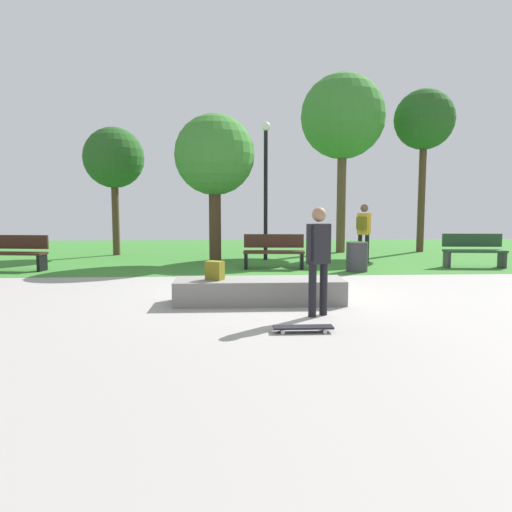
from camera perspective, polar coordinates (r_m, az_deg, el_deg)
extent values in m
plane|color=#9E9993|center=(9.55, 2.28, -4.13)|extent=(28.00, 28.00, 0.00)
cube|color=#387A2D|center=(17.48, -0.19, 0.51)|extent=(26.60, 11.96, 0.01)
cube|color=gray|center=(8.37, 0.39, -4.14)|extent=(2.91, 0.85, 0.41)
cube|color=olive|center=(8.26, -4.88, -1.71)|extent=(0.34, 0.31, 0.32)
cylinder|color=black|center=(7.35, 6.67, -4.07)|extent=(0.12, 0.12, 0.80)
cylinder|color=black|center=(7.49, 7.98, -3.89)|extent=(0.12, 0.12, 0.80)
cube|color=black|center=(7.33, 7.41, 1.44)|extent=(0.38, 0.33, 0.60)
cylinder|color=black|center=(7.22, 6.38, 1.58)|extent=(0.09, 0.09, 0.55)
cylinder|color=black|center=(7.44, 8.41, 1.68)|extent=(0.09, 0.09, 0.55)
sphere|color=#9E7556|center=(7.31, 7.45, 4.88)|extent=(0.22, 0.22, 0.22)
cube|color=black|center=(6.52, 5.58, -8.36)|extent=(0.80, 0.20, 0.02)
cylinder|color=silver|center=(6.42, 3.19, -8.94)|extent=(0.06, 0.03, 0.06)
cylinder|color=silver|center=(6.57, 3.03, -8.58)|extent=(0.06, 0.03, 0.06)
cylinder|color=silver|center=(6.50, 8.16, -8.79)|extent=(0.06, 0.03, 0.06)
cylinder|color=silver|center=(6.65, 7.88, -8.45)|extent=(0.06, 0.03, 0.06)
cube|color=teal|center=(9.35, 7.57, -3.99)|extent=(0.81, 0.25, 0.02)
cylinder|color=silver|center=(9.24, 5.90, -4.33)|extent=(0.06, 0.03, 0.06)
cylinder|color=silver|center=(9.40, 5.80, -4.15)|extent=(0.06, 0.03, 0.06)
cylinder|color=silver|center=(9.31, 9.34, -4.30)|extent=(0.06, 0.03, 0.06)
cylinder|color=silver|center=(9.47, 9.18, -4.12)|extent=(0.06, 0.03, 0.06)
cube|color=#1E4223|center=(14.29, 24.42, 0.53)|extent=(1.63, 0.58, 0.06)
cube|color=#1E4223|center=(14.48, 24.14, 1.72)|extent=(1.60, 0.21, 0.36)
cube|color=#2D2D33|center=(14.61, 27.05, -0.37)|extent=(0.12, 0.40, 0.45)
cube|color=#2D2D33|center=(14.05, 21.60, -0.36)|extent=(0.12, 0.40, 0.45)
cube|color=#331E14|center=(12.75, 2.12, 0.47)|extent=(1.63, 0.57, 0.06)
cube|color=#331E14|center=(12.94, 2.11, 1.79)|extent=(1.60, 0.19, 0.36)
cube|color=black|center=(12.80, 5.41, -0.55)|extent=(0.11, 0.40, 0.45)
cube|color=black|center=(12.78, -1.19, -0.53)|extent=(0.11, 0.40, 0.45)
cube|color=#331E14|center=(13.86, -26.64, 0.28)|extent=(1.65, 0.67, 0.06)
cube|color=#331E14|center=(14.03, -26.22, 1.51)|extent=(1.59, 0.29, 0.36)
cube|color=black|center=(13.51, -23.94, -0.69)|extent=(0.14, 0.40, 0.45)
cylinder|color=#4C3823|center=(18.44, 18.96, 6.79)|extent=(0.25, 0.25, 4.07)
sphere|color=#23561E|center=(18.68, 19.25, 14.98)|extent=(2.10, 2.10, 2.10)
cylinder|color=#42301E|center=(14.48, -4.86, 4.19)|extent=(0.36, 0.36, 2.45)
sphere|color=#387F2D|center=(14.54, -4.93, 11.82)|extent=(2.36, 2.36, 2.36)
cylinder|color=brown|center=(17.48, 10.03, 6.77)|extent=(0.32, 0.32, 3.88)
sphere|color=#387F2D|center=(17.75, 10.21, 15.92)|extent=(2.94, 2.94, 2.94)
cylinder|color=#4C3823|center=(16.95, -16.24, 4.58)|extent=(0.24, 0.24, 2.65)
sphere|color=#23561E|center=(17.02, -16.43, 11.08)|extent=(2.00, 2.00, 2.00)
cylinder|color=black|center=(14.85, 1.15, 7.09)|extent=(0.12, 0.12, 3.92)
sphere|color=silver|center=(15.03, 1.16, 15.05)|extent=(0.28, 0.28, 0.28)
cylinder|color=#333338|center=(12.52, 11.83, -0.10)|extent=(0.54, 0.54, 0.75)
cylinder|color=black|center=(14.42, 12.16, 0.84)|extent=(0.12, 0.12, 0.83)
cylinder|color=black|center=(14.33, 12.96, 0.79)|extent=(0.12, 0.12, 0.83)
cube|color=gold|center=(14.33, 12.63, 3.72)|extent=(0.37, 0.36, 0.62)
cylinder|color=gold|center=(14.40, 12.01, 3.84)|extent=(0.09, 0.09, 0.57)
cylinder|color=gold|center=(14.26, 13.25, 3.79)|extent=(0.09, 0.09, 0.57)
sphere|color=brown|center=(14.32, 12.67, 5.54)|extent=(0.23, 0.23, 0.23)
cube|color=olive|center=(14.18, 12.36, 3.83)|extent=(0.30, 0.29, 0.36)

